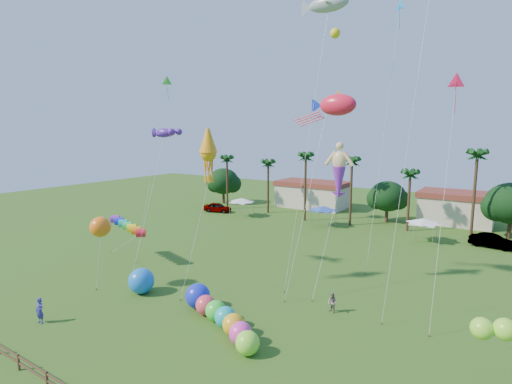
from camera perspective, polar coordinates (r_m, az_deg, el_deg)
The scene contains 21 objects.
ground at distance 27.48m, azimuth -12.46°, elevation -21.67°, with size 160.00×160.00×0.00m, color #285116.
tree_line at distance 62.55m, azimuth 20.31°, elevation -0.67°, with size 69.46×8.91×11.00m.
buildings_row at distance 70.35m, azimuth 16.06°, elevation -1.37°, with size 35.00×7.00×4.00m.
tent_row at distance 58.60m, azimuth 9.34°, elevation -2.35°, with size 31.00×4.00×0.60m.
car_a at distance 69.38m, azimuth -5.51°, elevation -2.20°, with size 1.93×4.80×1.64m, color #4C4C54.
car_b at distance 55.81m, azimuth 30.71°, elevation -6.04°, with size 1.74×5.00×1.65m, color #4C4C54.
spectator_a at distance 33.93m, azimuth -28.51°, elevation -14.68°, with size 0.69×0.45×1.89m, color #332D9E.
spectator_b at distance 32.21m, azimuth 10.82°, elevation -15.29°, with size 0.78×0.61×1.60m, color gray.
caterpillar_inflatable at distance 30.00m, azimuth -5.34°, elevation -16.99°, with size 9.14×5.42×1.96m.
blue_ball at distance 36.39m, azimuth -16.07°, elevation -12.10°, with size 2.21×2.21×2.21m, color blue.
rainbow_tube at distance 43.65m, azimuth -17.47°, elevation -5.33°, with size 8.08×4.00×4.00m.
green_worm at distance 26.37m, azimuth 29.57°, elevation -16.60°, with size 9.33×2.84×3.75m.
orange_ball_kite at distance 37.09m, azimuth -21.35°, elevation -4.66°, with size 2.34×2.34×6.52m.
merman_kite at distance 36.01m, azimuth 11.76°, elevation 2.57°, with size 2.08×5.69×12.45m.
fish_kite at distance 35.57m, azimuth 11.61°, elevation 12.09°, with size 5.07×7.11×17.06m.
shark_kite at distance 39.66m, azimuth 10.32°, elevation 24.92°, with size 5.05×7.06×25.91m.
squid_kite at distance 34.29m, azimuth -6.83°, elevation 5.46°, with size 1.95×4.65×14.13m.
lobster_kite at distance 39.74m, azimuth -13.06°, elevation 8.23°, with size 3.48×6.15×14.31m.
delta_kite_red at distance 31.62m, azimuth 26.67°, elevation 13.46°, with size 1.31×4.07×17.80m.
delta_kite_green at distance 45.11m, azimuth -12.67°, elevation 14.73°, with size 1.57×4.99×19.68m.
delta_kite_blue at distance 43.27m, azimuth 19.81°, elevation 23.14°, with size 1.69×4.09×26.11m.
Camera 1 is at (17.35, -16.28, 13.75)m, focal length 28.00 mm.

